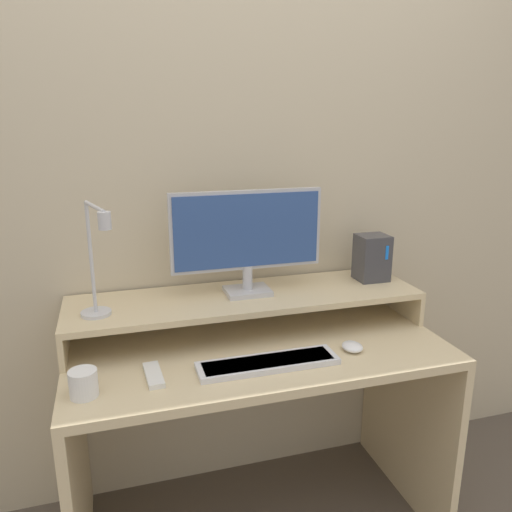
{
  "coord_description": "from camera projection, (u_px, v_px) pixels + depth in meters",
  "views": [
    {
      "loc": [
        -0.45,
        -1.19,
        1.5
      ],
      "look_at": [
        0.0,
        0.35,
        1.05
      ],
      "focal_mm": 35.0,
      "sensor_mm": 36.0,
      "label": 1
    }
  ],
  "objects": [
    {
      "name": "remote_control",
      "position": [
        154.0,
        375.0,
        1.5
      ],
      "size": [
        0.05,
        0.15,
        0.02
      ],
      "color": "white",
      "rests_on": "desk"
    },
    {
      "name": "wall_back",
      "position": [
        231.0,
        185.0,
        1.91
      ],
      "size": [
        6.0,
        0.05,
        2.5
      ],
      "color": "beige",
      "rests_on": "ground_plane"
    },
    {
      "name": "desk",
      "position": [
        258.0,
        399.0,
        1.77
      ],
      "size": [
        1.28,
        0.64,
        0.75
      ],
      "color": "beige",
      "rests_on": "ground_plane"
    },
    {
      "name": "mouse",
      "position": [
        352.0,
        347.0,
        1.67
      ],
      "size": [
        0.07,
        0.08,
        0.03
      ],
      "color": "white",
      "rests_on": "desk"
    },
    {
      "name": "monitor_shelf",
      "position": [
        246.0,
        300.0,
        1.82
      ],
      "size": [
        1.28,
        0.35,
        0.13
      ],
      "color": "beige",
      "rests_on": "desk"
    },
    {
      "name": "monitor",
      "position": [
        247.0,
        236.0,
        1.77
      ],
      "size": [
        0.55,
        0.13,
        0.38
      ],
      "color": "#BCBCC1",
      "rests_on": "monitor_shelf"
    },
    {
      "name": "mug",
      "position": [
        83.0,
        383.0,
        1.39
      ],
      "size": [
        0.08,
        0.08,
        0.08
      ],
      "color": "white",
      "rests_on": "desk"
    },
    {
      "name": "router_dock",
      "position": [
        372.0,
        258.0,
        1.97
      ],
      "size": [
        0.12,
        0.11,
        0.18
      ],
      "color": "#3D3D42",
      "rests_on": "monitor_shelf"
    },
    {
      "name": "desk_lamp",
      "position": [
        97.0,
        270.0,
        1.54
      ],
      "size": [
        0.12,
        0.25,
        0.38
      ],
      "color": "silver",
      "rests_on": "monitor_shelf"
    },
    {
      "name": "keyboard",
      "position": [
        268.0,
        363.0,
        1.56
      ],
      "size": [
        0.45,
        0.12,
        0.02
      ],
      "color": "silver",
      "rests_on": "desk"
    }
  ]
}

